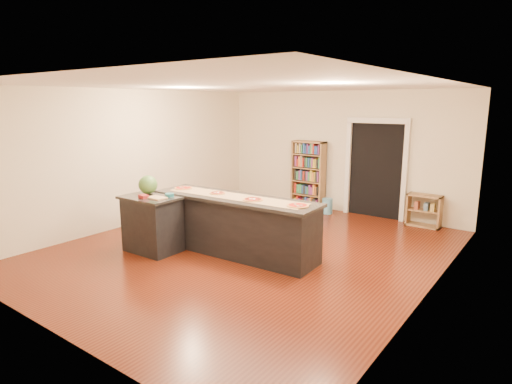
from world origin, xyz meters
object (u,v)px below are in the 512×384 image
Objects in this scene: side_counter at (153,223)px; watermelon at (148,185)px; kitchen_island at (235,225)px; low_shelf at (424,211)px; waste_bin at (327,206)px; bookshelf at (308,175)px.

side_counter is 3.02× the size of watermelon.
low_shelf is (2.13, 3.58, -0.16)m from kitchen_island.
waste_bin is at bearing 70.31° from watermelon.
side_counter is at bearing -127.75° from low_shelf.
low_shelf is at bearing 5.87° from waste_bin.
waste_bin is (1.25, 4.11, -0.31)m from side_counter.
waste_bin is at bearing -18.52° from bookshelf.
kitchen_island is 4.17m from low_shelf.
waste_bin is (0.65, -0.22, -0.64)m from bookshelf.
low_shelf is 2.12m from waste_bin.
waste_bin is at bearing 72.00° from side_counter.
waste_bin is (0.03, 3.36, -0.32)m from kitchen_island.
kitchen_island reaches higher than side_counter.
bookshelf reaches higher than watermelon.
watermelon is (-3.54, -4.23, 0.79)m from low_shelf.
low_shelf is at bearing 56.75° from kitchen_island.
side_counter is (-1.22, -0.75, -0.01)m from kitchen_island.
bookshelf is 2.79m from low_shelf.
kitchen_island is 8.47× the size of waste_bin.
kitchen_island is 1.83× the size of bookshelf.
bookshelf is (-0.62, 3.58, 0.32)m from kitchen_island.
bookshelf reaches higher than kitchen_island.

